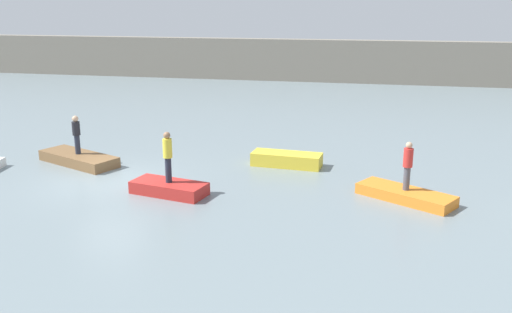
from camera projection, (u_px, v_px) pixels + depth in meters
ground_plane at (109, 181)px, 20.96m from camera, size 120.00×120.00×0.00m
embankment_wall at (263, 59)px, 47.37m from camera, size 80.00×1.20×3.48m
rowboat_brown at (79, 159)px, 23.11m from camera, size 3.90×2.64×0.43m
rowboat_red at (169, 188)px, 19.47m from camera, size 2.83×1.64×0.44m
rowboat_yellow at (287, 159)px, 22.80m from camera, size 2.91×1.21×0.55m
rowboat_orange at (405, 195)px, 18.89m from camera, size 3.42×2.65×0.37m
person_dark_shirt at (76, 133)px, 22.81m from camera, size 0.32×0.32×1.61m
person_red_shirt at (408, 164)px, 18.59m from camera, size 0.32×0.32×1.68m
person_yellow_shirt at (168, 154)px, 19.14m from camera, size 0.32×0.32×1.81m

